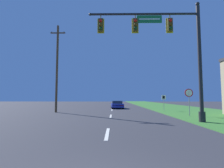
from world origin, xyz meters
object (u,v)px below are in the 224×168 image
object	(u,v)px
signal_mast	(171,47)
route_sign_post	(164,99)
utility_pole_near	(57,67)
stop_sign	(189,96)
car_ahead	(117,105)

from	to	relation	value
signal_mast	route_sign_post	size ratio (longest dim) A/B	4.24
route_sign_post	utility_pole_near	world-z (taller)	utility_pole_near
stop_sign	utility_pole_near	size ratio (longest dim) A/B	0.24
signal_mast	car_ahead	size ratio (longest dim) A/B	1.95
signal_mast	stop_sign	distance (m)	6.12
stop_sign	route_sign_post	world-z (taller)	stop_sign
stop_sign	signal_mast	bearing A→B (deg)	-125.57
signal_mast	car_ahead	bearing A→B (deg)	102.41
route_sign_post	car_ahead	bearing A→B (deg)	137.12
signal_mast	route_sign_post	bearing A→B (deg)	77.18
car_ahead	stop_sign	distance (m)	13.86
stop_sign	route_sign_post	bearing A→B (deg)	94.29
signal_mast	utility_pole_near	distance (m)	13.68
route_sign_post	stop_sign	bearing A→B (deg)	-85.71
signal_mast	route_sign_post	world-z (taller)	signal_mast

